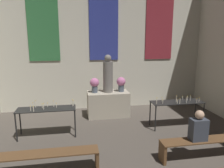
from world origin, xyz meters
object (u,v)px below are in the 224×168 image
(candle_rack_right, at_px, (177,104))
(person_seated, at_px, (199,127))
(flower_vase_left, at_px, (95,84))
(candle_rack_left, at_px, (47,111))
(pew_back_right, at_px, (210,143))
(pew_back_left, at_px, (39,159))
(altar, at_px, (108,104))
(flower_vase_right, at_px, (121,83))
(statue, at_px, (108,75))

(candle_rack_right, distance_m, person_seated, 1.82)
(flower_vase_left, distance_m, candle_rack_right, 2.73)
(candle_rack_left, bearing_deg, pew_back_right, -25.52)
(pew_back_right, bearing_deg, pew_back_left, 180.00)
(candle_rack_left, relative_size, pew_back_right, 0.67)
(altar, distance_m, flower_vase_right, 0.85)
(statue, distance_m, candle_rack_left, 2.42)
(flower_vase_left, distance_m, pew_back_left, 3.49)
(statue, height_order, candle_rack_left, statue)
(pew_back_left, bearing_deg, person_seated, 0.00)
(flower_vase_right, height_order, person_seated, flower_vase_right)
(altar, height_order, candle_rack_right, candle_rack_right)
(candle_rack_right, distance_m, pew_back_left, 4.17)
(altar, xyz_separation_m, candle_rack_left, (-1.90, -1.31, 0.28))
(altar, relative_size, statue, 1.11)
(statue, height_order, pew_back_left, statue)
(pew_back_left, height_order, pew_back_right, same)
(pew_back_left, xyz_separation_m, pew_back_right, (3.70, 0.00, 0.00))
(altar, bearing_deg, statue, 0.00)
(pew_back_right, relative_size, person_seated, 3.40)
(flower_vase_left, relative_size, pew_back_right, 0.21)
(statue, bearing_deg, person_seated, -63.80)
(pew_back_left, distance_m, person_seated, 3.40)
(candle_rack_left, bearing_deg, statue, 34.57)
(altar, height_order, pew_back_right, altar)
(flower_vase_right, relative_size, pew_back_right, 0.21)
(candle_rack_left, distance_m, candle_rack_right, 3.80)
(flower_vase_right, distance_m, person_seated, 3.30)
(statue, bearing_deg, flower_vase_left, 180.00)
(altar, height_order, pew_back_left, altar)
(statue, relative_size, flower_vase_right, 2.55)
(pew_back_left, bearing_deg, flower_vase_left, 65.79)
(candle_rack_left, bearing_deg, person_seated, -27.61)
(flower_vase_right, xyz_separation_m, person_seated, (1.07, -3.10, -0.39))
(candle_rack_left, distance_m, pew_back_right, 4.17)
(candle_rack_right, xyz_separation_m, person_seated, (-0.38, -1.78, 0.04))
(statue, bearing_deg, pew_back_left, -120.86)
(flower_vase_right, bearing_deg, candle_rack_left, -150.96)
(flower_vase_left, height_order, candle_rack_right, flower_vase_left)
(candle_rack_right, bearing_deg, flower_vase_left, 150.92)
(statue, relative_size, pew_back_right, 0.55)
(pew_back_left, bearing_deg, flower_vase_right, 53.30)
(altar, xyz_separation_m, candle_rack_right, (1.90, -1.31, 0.28))
(candle_rack_left, xyz_separation_m, pew_back_right, (3.75, -1.79, -0.37))
(person_seated, bearing_deg, flower_vase_right, 109.00)
(flower_vase_right, relative_size, person_seated, 0.73)
(candle_rack_right, height_order, person_seated, person_seated)
(person_seated, bearing_deg, candle_rack_left, 152.39)
(altar, relative_size, pew_back_left, 0.61)
(flower_vase_left, bearing_deg, pew_back_left, -114.21)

